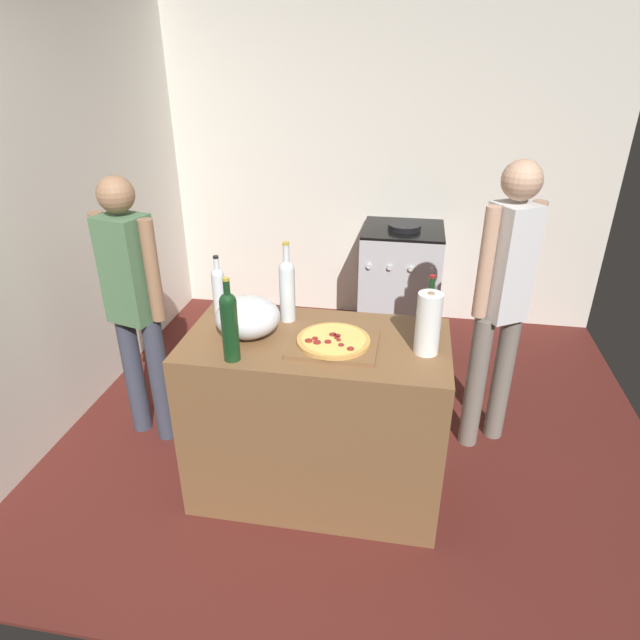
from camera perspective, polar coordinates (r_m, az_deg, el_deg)
ground_plane at (r=3.66m, az=2.03°, el=-8.96°), size 3.84×3.52×0.02m
kitchen_wall_rear at (r=4.55m, az=5.07°, el=16.16°), size 3.84×0.10×2.60m
kitchen_wall_left at (r=3.69m, az=-24.82°, el=11.43°), size 0.10×3.52×2.60m
counter at (r=2.78m, az=-0.36°, el=-10.18°), size 1.24×0.65×0.90m
cutting_board at (r=2.47m, az=1.43°, el=-2.57°), size 0.40×0.32×0.02m
pizza at (r=2.46m, az=1.42°, el=-2.15°), size 0.34×0.34×0.03m
mixing_bowl at (r=2.55m, az=-7.63°, el=0.32°), size 0.31×0.31×0.19m
paper_towel_roll at (r=2.41m, az=11.34°, el=-0.37°), size 0.11×0.11×0.29m
wine_bottle_dark at (r=2.65m, az=-3.49°, el=3.46°), size 0.08×0.08×0.41m
wine_bottle_green at (r=2.58m, az=11.48°, el=1.22°), size 0.07×0.07×0.30m
wine_bottle_amber at (r=2.77m, az=-10.65°, el=3.26°), size 0.06×0.06×0.31m
wine_bottle_clear at (r=2.32m, az=-9.52°, el=-0.38°), size 0.07×0.07×0.38m
stove at (r=4.39m, az=8.42°, el=4.01°), size 0.62×0.61×0.94m
person_in_stripes at (r=3.12m, az=-19.11°, el=2.19°), size 0.39×0.25×1.56m
person_in_red at (r=3.03m, az=18.74°, el=2.47°), size 0.32×0.27×1.65m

